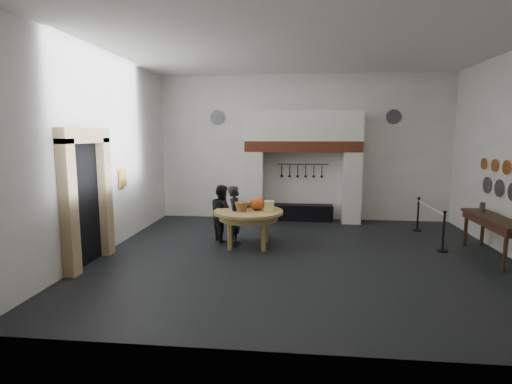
# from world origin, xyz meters

# --- Properties ---
(floor) EXTENTS (9.00, 8.00, 0.02)m
(floor) POSITION_xyz_m (0.00, 0.00, 0.00)
(floor) COLOR black
(floor) RESTS_ON ground
(ceiling) EXTENTS (9.00, 8.00, 0.02)m
(ceiling) POSITION_xyz_m (0.00, 0.00, 4.50)
(ceiling) COLOR silver
(ceiling) RESTS_ON wall_back
(wall_back) EXTENTS (9.00, 0.02, 4.50)m
(wall_back) POSITION_xyz_m (0.00, 4.00, 2.25)
(wall_back) COLOR white
(wall_back) RESTS_ON floor
(wall_front) EXTENTS (9.00, 0.02, 4.50)m
(wall_front) POSITION_xyz_m (0.00, -4.00, 2.25)
(wall_front) COLOR white
(wall_front) RESTS_ON floor
(wall_left) EXTENTS (0.02, 8.00, 4.50)m
(wall_left) POSITION_xyz_m (-4.50, 0.00, 2.25)
(wall_left) COLOR white
(wall_left) RESTS_ON floor
(chimney_pier_left) EXTENTS (0.55, 0.70, 2.15)m
(chimney_pier_left) POSITION_xyz_m (-1.48, 3.65, 1.07)
(chimney_pier_left) COLOR silver
(chimney_pier_left) RESTS_ON floor
(chimney_pier_right) EXTENTS (0.55, 0.70, 2.15)m
(chimney_pier_right) POSITION_xyz_m (1.48, 3.65, 1.07)
(chimney_pier_right) COLOR silver
(chimney_pier_right) RESTS_ON floor
(hearth_brick_band) EXTENTS (3.50, 0.72, 0.32)m
(hearth_brick_band) POSITION_xyz_m (0.00, 3.65, 2.31)
(hearth_brick_band) COLOR #9E442B
(hearth_brick_band) RESTS_ON chimney_pier_left
(chimney_hood) EXTENTS (3.50, 0.70, 0.90)m
(chimney_hood) POSITION_xyz_m (0.00, 3.65, 2.92)
(chimney_hood) COLOR silver
(chimney_hood) RESTS_ON hearth_brick_band
(iron_range) EXTENTS (1.90, 0.45, 0.50)m
(iron_range) POSITION_xyz_m (0.00, 3.72, 0.25)
(iron_range) COLOR black
(iron_range) RESTS_ON floor
(utensil_rail) EXTENTS (1.60, 0.02, 0.02)m
(utensil_rail) POSITION_xyz_m (0.00, 3.92, 1.75)
(utensil_rail) COLOR black
(utensil_rail) RESTS_ON wall_back
(door_recess) EXTENTS (0.04, 1.10, 2.50)m
(door_recess) POSITION_xyz_m (-4.47, -1.00, 1.25)
(door_recess) COLOR black
(door_recess) RESTS_ON floor
(door_jamb_near) EXTENTS (0.22, 0.30, 2.60)m
(door_jamb_near) POSITION_xyz_m (-4.38, -1.70, 1.30)
(door_jamb_near) COLOR tan
(door_jamb_near) RESTS_ON floor
(door_jamb_far) EXTENTS (0.22, 0.30, 2.60)m
(door_jamb_far) POSITION_xyz_m (-4.38, -0.30, 1.30)
(door_jamb_far) COLOR tan
(door_jamb_far) RESTS_ON floor
(door_lintel) EXTENTS (0.22, 1.70, 0.30)m
(door_lintel) POSITION_xyz_m (-4.38, -1.00, 2.65)
(door_lintel) COLOR tan
(door_lintel) RESTS_ON door_jamb_near
(wall_plaque) EXTENTS (0.05, 0.34, 0.44)m
(wall_plaque) POSITION_xyz_m (-4.45, 0.80, 1.60)
(wall_plaque) COLOR gold
(wall_plaque) RESTS_ON wall_left
(work_table) EXTENTS (1.95, 1.95, 0.07)m
(work_table) POSITION_xyz_m (-1.30, 0.69, 0.84)
(work_table) COLOR tan
(work_table) RESTS_ON floor
(pumpkin) EXTENTS (0.36, 0.36, 0.31)m
(pumpkin) POSITION_xyz_m (-1.10, 0.79, 1.03)
(pumpkin) COLOR #E0561F
(pumpkin) RESTS_ON work_table
(cheese_block_big) EXTENTS (0.22, 0.22, 0.24)m
(cheese_block_big) POSITION_xyz_m (-0.80, 0.64, 0.99)
(cheese_block_big) COLOR #EAEA8C
(cheese_block_big) RESTS_ON work_table
(cheese_block_small) EXTENTS (0.18, 0.18, 0.20)m
(cheese_block_small) POSITION_xyz_m (-0.82, 0.94, 0.97)
(cheese_block_small) COLOR #F3EA91
(cheese_block_small) RESTS_ON work_table
(wicker_basket) EXTENTS (0.38, 0.38, 0.22)m
(wicker_basket) POSITION_xyz_m (-1.45, 0.54, 0.98)
(wicker_basket) COLOR olive
(wicker_basket) RESTS_ON work_table
(bread_loaf) EXTENTS (0.31, 0.18, 0.13)m
(bread_loaf) POSITION_xyz_m (-1.40, 1.04, 0.94)
(bread_loaf) COLOR olive
(bread_loaf) RESTS_ON work_table
(visitor_near) EXTENTS (0.40, 0.56, 1.46)m
(visitor_near) POSITION_xyz_m (-1.62, 0.70, 0.73)
(visitor_near) COLOR black
(visitor_near) RESTS_ON floor
(visitor_far) EXTENTS (0.83, 0.88, 1.43)m
(visitor_far) POSITION_xyz_m (-2.02, 1.10, 0.71)
(visitor_far) COLOR black
(visitor_far) RESTS_ON floor
(side_table) EXTENTS (0.55, 2.20, 0.06)m
(side_table) POSITION_xyz_m (4.10, 0.32, 0.87)
(side_table) COLOR #3C1F16
(side_table) RESTS_ON floor
(pewter_jug) EXTENTS (0.12, 0.12, 0.22)m
(pewter_jug) POSITION_xyz_m (4.10, 0.92, 1.01)
(pewter_jug) COLOR #46464B
(pewter_jug) RESTS_ON side_table
(copper_pan_b) EXTENTS (0.03, 0.32, 0.32)m
(copper_pan_b) POSITION_xyz_m (4.46, 0.75, 1.95)
(copper_pan_b) COLOR #C6662D
(copper_pan_b) RESTS_ON wall_right
(copper_pan_c) EXTENTS (0.03, 0.30, 0.30)m
(copper_pan_c) POSITION_xyz_m (4.46, 1.30, 1.95)
(copper_pan_c) COLOR #C6662D
(copper_pan_c) RESTS_ON wall_right
(copper_pan_d) EXTENTS (0.03, 0.28, 0.28)m
(copper_pan_d) POSITION_xyz_m (4.46, 1.85, 1.95)
(copper_pan_d) COLOR #C6662D
(copper_pan_d) RESTS_ON wall_right
(pewter_plate_mid) EXTENTS (0.03, 0.40, 0.40)m
(pewter_plate_mid) POSITION_xyz_m (4.46, 1.00, 1.45)
(pewter_plate_mid) COLOR #4C4C51
(pewter_plate_mid) RESTS_ON wall_right
(pewter_plate_right) EXTENTS (0.03, 0.40, 0.40)m
(pewter_plate_right) POSITION_xyz_m (4.46, 1.60, 1.45)
(pewter_plate_right) COLOR #4C4C51
(pewter_plate_right) RESTS_ON wall_right
(pewter_plate_back_left) EXTENTS (0.44, 0.03, 0.44)m
(pewter_plate_back_left) POSITION_xyz_m (-2.70, 3.96, 3.20)
(pewter_plate_back_left) COLOR #4C4C51
(pewter_plate_back_left) RESTS_ON wall_back
(pewter_plate_back_right) EXTENTS (0.44, 0.03, 0.44)m
(pewter_plate_back_right) POSITION_xyz_m (2.70, 3.96, 3.20)
(pewter_plate_back_right) COLOR #4C4C51
(pewter_plate_back_right) RESTS_ON wall_back
(barrier_post_near) EXTENTS (0.05, 0.05, 0.90)m
(barrier_post_near) POSITION_xyz_m (3.20, 0.70, 0.45)
(barrier_post_near) COLOR black
(barrier_post_near) RESTS_ON floor
(barrier_post_far) EXTENTS (0.05, 0.05, 0.90)m
(barrier_post_far) POSITION_xyz_m (3.20, 2.70, 0.45)
(barrier_post_far) COLOR black
(barrier_post_far) RESTS_ON floor
(barrier_rope) EXTENTS (0.04, 2.00, 0.04)m
(barrier_rope) POSITION_xyz_m (3.20, 1.70, 0.85)
(barrier_rope) COLOR white
(barrier_rope) RESTS_ON barrier_post_near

